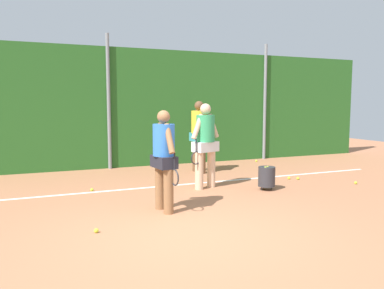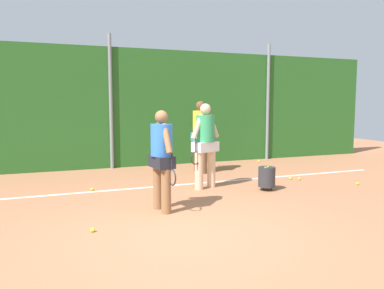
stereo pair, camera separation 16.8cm
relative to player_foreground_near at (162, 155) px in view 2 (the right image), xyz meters
The scene contains 15 objects.
ground_plane 1.11m from the player_foreground_near, 97.11° to the left, with size 27.40×27.40×0.00m, color #B2704C.
hedge_fence_backdrop 4.95m from the player_foreground_near, 90.80° to the left, with size 17.81×0.25×3.43m, color #286023.
fence_post_center 4.80m from the player_foreground_near, 90.83° to the left, with size 0.10×0.10×3.78m, color gray.
fence_post_right 6.98m from the player_foreground_near, 42.93° to the left, with size 0.10×0.10×3.78m, color gray.
court_baseline_paint 2.13m from the player_foreground_near, 92.05° to the left, with size 13.01×0.10×0.01m, color white.
player_foreground_near is the anchor object (origin of this frame).
player_midcourt 1.96m from the player_foreground_near, 44.60° to the left, with size 0.79×0.47×1.85m.
player_backcourt_far 3.81m from the player_foreground_near, 57.58° to the left, with size 0.41×0.80×1.91m.
ball_hopper 2.72m from the player_foreground_near, 15.75° to the left, with size 0.36×0.36×0.51m.
tennis_ball_0 4.21m from the player_foreground_near, 19.45° to the left, with size 0.07×0.07×0.07m, color #CCDB33.
tennis_ball_1 1.71m from the player_foreground_near, 151.28° to the right, with size 0.07×0.07×0.07m, color #CCDB33.
tennis_ball_2 2.41m from the player_foreground_near, 115.16° to the left, with size 0.07×0.07×0.07m, color #CCDB33.
tennis_ball_3 4.87m from the player_foreground_near, ahead, with size 0.07×0.07×0.07m, color #CCDB33.
tennis_ball_4 4.09m from the player_foreground_near, 21.89° to the left, with size 0.07×0.07×0.07m, color #CCDB33.
tennis_ball_7 6.18m from the player_foreground_near, 43.24° to the left, with size 0.07×0.07×0.07m, color #CCDB33.
Camera 2 is at (-1.78, -4.91, 1.84)m, focal length 35.73 mm.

